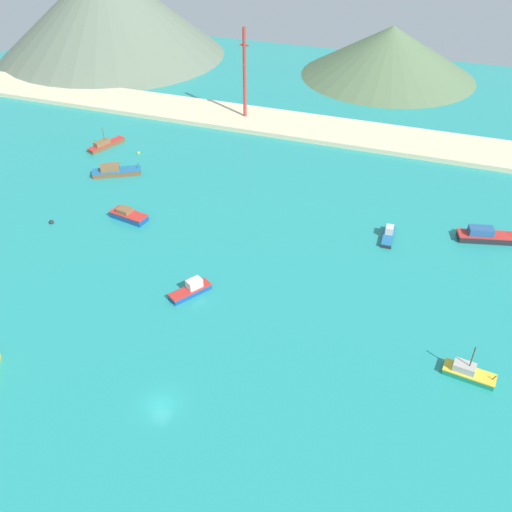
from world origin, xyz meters
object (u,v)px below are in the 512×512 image
Objects in this scene: fishing_boat_5 at (191,289)px; fishing_boat_6 at (388,235)px; fishing_boat_0 at (485,236)px; fishing_boat_4 at (128,215)px; buoy_1 at (138,153)px; radio_tower at (245,75)px; fishing_boat_9 at (106,145)px; fishing_boat_7 at (115,171)px; fishing_boat_2 at (468,372)px; buoy_0 at (51,222)px.

fishing_boat_5 is 1.07× the size of fishing_boat_6.
fishing_boat_0 is 70.84m from fishing_boat_4.
fishing_boat_4 is 30.23m from buoy_1.
fishing_boat_5 reaches higher than fishing_boat_6.
fishing_boat_0 is 76.24m from radio_tower.
fishing_boat_4 is at bearing -50.67° from fishing_boat_9.
radio_tower is at bearing 136.14° from fishing_boat_6.
fishing_boat_4 is 20.09m from fishing_boat_7.
fishing_boat_2 is 45.50m from fishing_boat_5.
fishing_boat_6 is at bearing 12.01° from fishing_boat_4.
buoy_1 is 35.75m from radio_tower.
fishing_boat_5 is (-45.37, 3.40, 0.08)m from fishing_boat_2.
fishing_boat_6 is 0.64× the size of fishing_boat_7.
fishing_boat_9 reaches higher than fishing_boat_0.
fishing_boat_0 is 14.61× the size of buoy_1.
fishing_boat_9 reaches higher than fishing_boat_4.
fishing_boat_9 is (-73.70, 16.57, 0.07)m from fishing_boat_6.
fishing_boat_0 is at bearing 17.77° from fishing_boat_6.
radio_tower is (4.52, 55.75, 11.78)m from fishing_boat_4.
fishing_boat_2 is 7.69× the size of buoy_0.
fishing_boat_4 is 0.76× the size of fishing_boat_7.
fishing_boat_0 is 1.51× the size of fishing_boat_5.
fishing_boat_5 is 63.20m from fishing_boat_9.
fishing_boat_5 is 37.70m from buoy_0.
fishing_boat_5 is (-46.70, -33.80, -0.14)m from fishing_boat_0.
buoy_1 is (-13.07, 27.25, -0.72)m from fishing_boat_4.
fishing_boat_4 is at bearing 25.61° from buoy_0.
fishing_boat_9 is 9.45m from buoy_1.
fishing_boat_4 is 57.16m from radio_tower.
fishing_boat_0 reaches higher than fishing_boat_4.
fishing_boat_4 is at bearing -51.29° from fishing_boat_7.
buoy_0 is at bearing -164.89° from fishing_boat_6.
fishing_boat_6 is (-16.34, 31.54, -0.08)m from fishing_boat_2.
fishing_boat_5 is 7.67× the size of buoy_0.
fishing_boat_0 is at bearing -31.34° from radio_tower.
fishing_boat_7 is 14.14× the size of buoy_1.
radio_tower reaches higher than buoy_1.
fishing_boat_4 is 1.18× the size of fishing_boat_6.
fishing_boat_0 is 1.61× the size of fishing_boat_6.
fishing_boat_9 is 35.22m from buoy_0.
fishing_boat_2 is at bearing -17.00° from fishing_boat_4.
buoy_1 is at bearing 92.53° from fishing_boat_7.
radio_tower is (17.60, 28.50, 12.50)m from buoy_1.
fishing_boat_2 reaches higher than fishing_boat_7.
fishing_boat_2 is at bearing -28.11° from fishing_boat_9.
fishing_boat_0 is at bearing 0.62° from fishing_boat_7.
fishing_boat_6 is 63.95m from fishing_boat_7.
radio_tower is (-63.02, 76.39, 11.81)m from fishing_boat_2.
fishing_boat_4 is 35.50m from fishing_boat_9.
buoy_0 is at bearing -76.07° from fishing_boat_9.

